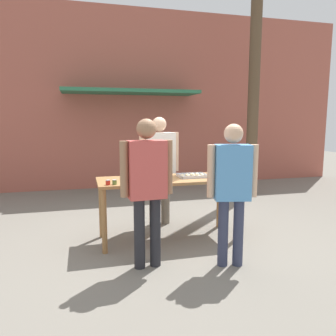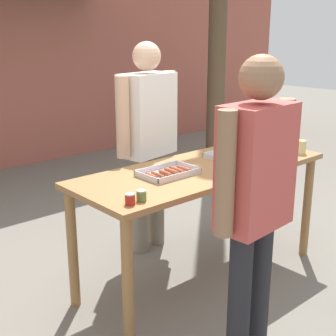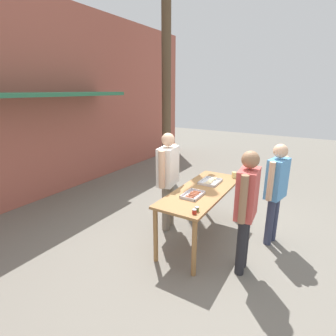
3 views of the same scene
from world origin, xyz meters
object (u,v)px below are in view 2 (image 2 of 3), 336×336
condiment_jar_mustard (130,199)px  person_server_behind_table (148,131)px  food_tray_sausages (168,173)px  food_tray_buns (235,155)px  beer_cup (301,147)px  condiment_jar_ketchup (141,196)px  person_customer_holding_hotdog (255,190)px

condiment_jar_mustard → person_server_behind_table: 1.33m
food_tray_sausages → person_server_behind_table: size_ratio=0.22×
food_tray_buns → beer_cup: bearing=-29.3°
condiment_jar_ketchup → person_customer_holding_hotdog: (0.32, -0.58, 0.11)m
food_tray_buns → person_customer_holding_hotdog: bearing=-134.7°
food_tray_buns → person_server_behind_table: size_ratio=0.23×
food_tray_sausages → beer_cup: (1.20, -0.27, 0.04)m
condiment_jar_mustard → person_server_behind_table: (0.91, 0.96, 0.12)m
condiment_jar_mustard → beer_cup: size_ratio=0.60×
condiment_jar_ketchup → person_customer_holding_hotdog: size_ratio=0.04×
condiment_jar_mustard → condiment_jar_ketchup: 0.09m
food_tray_buns → person_customer_holding_hotdog: person_customer_holding_hotdog is taller
food_tray_buns → beer_cup: beer_cup is taller
food_tray_sausages → food_tray_buns: bearing=-0.1°
food_tray_sausages → food_tray_buns: (0.71, -0.00, 0.01)m
food_tray_buns → condiment_jar_mustard: bearing=-167.1°
condiment_jar_mustard → person_customer_holding_hotdog: (0.40, -0.57, 0.11)m
food_tray_buns → condiment_jar_mustard: (-1.25, -0.29, 0.01)m
beer_cup → person_server_behind_table: size_ratio=0.06×
beer_cup → person_customer_holding_hotdog: size_ratio=0.06×
food_tray_sausages → condiment_jar_ketchup: condiment_jar_ketchup is taller
food_tray_buns → condiment_jar_ketchup: (-1.17, -0.28, 0.01)m
food_tray_sausages → condiment_jar_ketchup: bearing=-148.2°
food_tray_sausages → person_server_behind_table: 0.78m
person_customer_holding_hotdog → food_tray_buns: bearing=-138.5°
person_server_behind_table → person_customer_holding_hotdog: 1.62m
beer_cup → condiment_jar_mustard: bearing=-179.6°
food_tray_buns → condiment_jar_ketchup: bearing=-166.3°
beer_cup → food_tray_sausages: bearing=167.1°
beer_cup → person_server_behind_table: 1.26m
condiment_jar_ketchup → person_server_behind_table: 1.27m
condiment_jar_ketchup → beer_cup: size_ratio=0.60×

